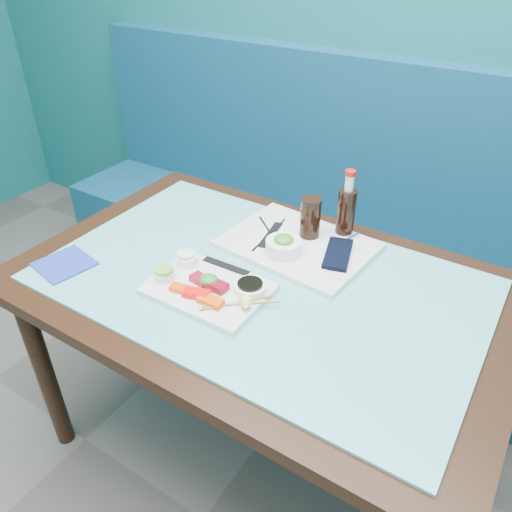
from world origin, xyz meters
The scene contains 34 objects.
booth_bench centered at (0.00, 2.29, 0.37)m, with size 3.00×0.56×1.17m.
dining_table centered at (0.00, 1.45, 0.67)m, with size 1.40×0.90×0.75m.
glass_top centered at (0.00, 1.45, 0.75)m, with size 1.22×0.76×0.01m, color #5DB3BB.
sashimi_plate centered at (-0.09, 1.32, 0.77)m, with size 0.32×0.23×0.02m, color silver.
salmon_left centered at (-0.14, 1.27, 0.78)m, with size 0.06×0.03×0.01m, color #FF420A.
salmon_mid centered at (-0.09, 1.27, 0.78)m, with size 0.07×0.03×0.02m, color #FF0F0A.
salmon_right centered at (-0.04, 1.27, 0.78)m, with size 0.07×0.03×0.02m, color #FF4F0A.
tuna_left centered at (-0.12, 1.33, 0.78)m, with size 0.06×0.04×0.02m, color maroon.
tuna_right centered at (-0.06, 1.33, 0.78)m, with size 0.06×0.04×0.02m, color maroon.
seaweed_garnish centered at (-0.09, 1.33, 0.79)m, with size 0.05×0.05×0.03m, color #22841E.
ramekin_wasabi centered at (-0.21, 1.29, 0.79)m, with size 0.06×0.06×0.02m, color white.
wasabi_fill centered at (-0.21, 1.29, 0.80)m, with size 0.05×0.05×0.01m, color #81A836.
ramekin_ginger centered at (-0.21, 1.38, 0.79)m, with size 0.06×0.06×0.03m, color white.
ginger_fill centered at (-0.21, 1.38, 0.81)m, with size 0.05×0.05×0.01m, color #F7DCCA.
soy_dish centered at (0.02, 1.37, 0.78)m, with size 0.09×0.09×0.02m, color white.
soy_fill centered at (0.02, 1.37, 0.80)m, with size 0.07×0.07×0.01m, color black.
lemon_wedge centered at (0.06, 1.29, 0.79)m, with size 0.04×0.04×0.03m, color #FFEB78.
chopstick_sleeve centered at (-0.10, 1.43, 0.78)m, with size 0.15×0.02×0.00m, color black.
wooden_chopstick_a centered at (0.02, 1.31, 0.78)m, with size 0.01×0.01×0.21m, color #9C7349.
wooden_chopstick_b centered at (0.03, 1.31, 0.78)m, with size 0.01×0.01×0.20m, color tan.
serving_tray centered at (0.01, 1.65, 0.77)m, with size 0.44×0.33×0.02m, color silver.
paper_placemat centered at (0.01, 1.65, 0.78)m, with size 0.29×0.21×0.00m, color silver.
seaweed_bowl centered at (0.00, 1.58, 0.80)m, with size 0.11×0.11×0.04m, color white.
seaweed_salad centered at (0.00, 1.58, 0.82)m, with size 0.06×0.06×0.03m, color #359121.
cola_glass centered at (0.02, 1.71, 0.84)m, with size 0.06×0.06×0.13m, color black.
navy_pouch centered at (0.15, 1.65, 0.78)m, with size 0.07×0.17×0.01m, color black.
fork centered at (0.14, 1.76, 0.78)m, with size 0.01×0.01×0.08m, color white.
black_chopstick_a centered at (-0.09, 1.64, 0.78)m, with size 0.01×0.01×0.22m, color black.
black_chopstick_b centered at (-0.08, 1.64, 0.78)m, with size 0.01×0.01×0.24m, color black.
tray_sleeve centered at (-0.08, 1.64, 0.78)m, with size 0.03×0.16×0.00m, color black.
cola_bottle_body centered at (0.10, 1.79, 0.84)m, with size 0.06×0.06×0.16m, color black.
cola_bottle_neck centered at (0.10, 1.79, 0.95)m, with size 0.03×0.03×0.05m, color silver.
cola_bottle_cap centered at (0.10, 1.79, 0.98)m, with size 0.03×0.03×0.01m, color red.
blue_napkin centered at (-0.53, 1.19, 0.76)m, with size 0.15×0.15×0.01m, color #1C339C.
Camera 1 is at (0.61, 0.48, 1.61)m, focal length 35.00 mm.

